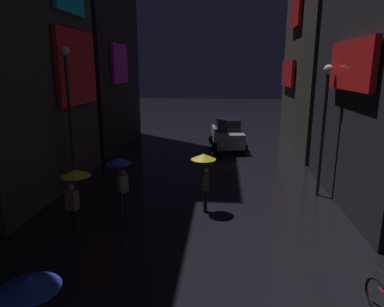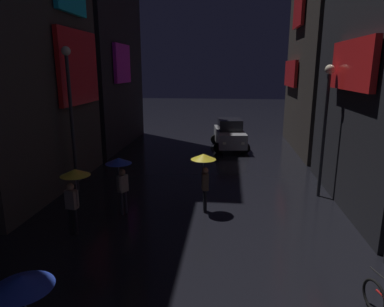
# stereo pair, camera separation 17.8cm
# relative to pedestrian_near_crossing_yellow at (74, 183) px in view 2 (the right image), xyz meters

# --- Properties ---
(pedestrian_near_crossing_yellow) EXTENTS (0.90, 0.90, 2.12)m
(pedestrian_near_crossing_yellow) POSITION_rel_pedestrian_near_crossing_yellow_xyz_m (0.00, 0.00, 0.00)
(pedestrian_near_crossing_yellow) COLOR black
(pedestrian_near_crossing_yellow) RESTS_ON ground
(pedestrian_far_right_yellow) EXTENTS (0.90, 0.90, 2.12)m
(pedestrian_far_right_yellow) POSITION_rel_pedestrian_near_crossing_yellow_xyz_m (3.78, 2.25, 0.00)
(pedestrian_far_right_yellow) COLOR black
(pedestrian_far_right_yellow) RESTS_ON ground
(pedestrian_midstreet_left_blue) EXTENTS (0.90, 0.90, 2.12)m
(pedestrian_midstreet_left_blue) POSITION_rel_pedestrian_near_crossing_yellow_xyz_m (1.62, -5.32, 0.00)
(pedestrian_midstreet_left_blue) COLOR #38332D
(pedestrian_midstreet_left_blue) RESTS_ON ground
(pedestrian_foreground_right_blue) EXTENTS (0.90, 0.90, 2.12)m
(pedestrian_foreground_right_blue) POSITION_rel_pedestrian_near_crossing_yellow_xyz_m (0.95, 1.51, 0.00)
(pedestrian_foreground_right_blue) COLOR #2D2D38
(pedestrian_foreground_right_blue) RESTS_ON ground
(car_distant) EXTENTS (2.59, 4.30, 1.92)m
(car_distant) POSITION_rel_pedestrian_near_crossing_yellow_xyz_m (4.69, 12.54, -0.74)
(car_distant) COLOR #99999E
(car_distant) RESTS_ON ground
(streetlamp_right_far) EXTENTS (0.36, 0.36, 5.20)m
(streetlamp_right_far) POSITION_rel_pedestrian_near_crossing_yellow_xyz_m (8.32, 4.21, 1.61)
(streetlamp_right_far) COLOR #2D2D33
(streetlamp_right_far) RESTS_ON ground
(streetlamp_left_far) EXTENTS (0.36, 0.36, 5.89)m
(streetlamp_left_far) POSITION_rel_pedestrian_near_crossing_yellow_xyz_m (-1.68, 3.69, 1.98)
(streetlamp_left_far) COLOR #2D2D33
(streetlamp_left_far) RESTS_ON ground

